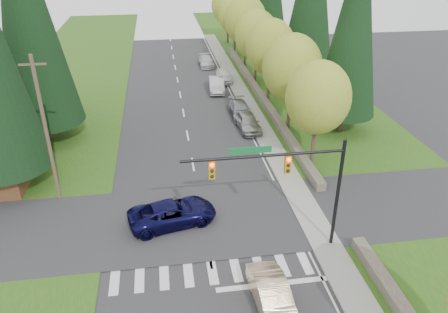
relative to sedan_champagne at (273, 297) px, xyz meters
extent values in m
cube|color=#255115|center=(10.43, 19.75, -0.71)|extent=(14.00, 110.00, 0.06)
cube|color=#255115|center=(-15.57, 19.75, -0.71)|extent=(14.00, 110.00, 0.06)
cube|color=#28282B|center=(-2.57, 7.75, -0.74)|extent=(120.00, 8.00, 0.10)
cube|color=gray|center=(4.33, 21.75, -0.68)|extent=(1.80, 80.00, 0.13)
cube|color=gray|center=(3.48, 21.75, -0.68)|extent=(0.20, 80.00, 0.13)
cube|color=#4C4438|center=(6.03, 29.75, -0.39)|extent=(0.70, 40.00, 0.70)
cylinder|color=black|center=(4.63, 4.25, 2.66)|extent=(0.20, 0.20, 6.80)
cylinder|color=black|center=(0.33, 4.25, 5.46)|extent=(8.60, 0.16, 0.16)
cube|color=#0C662D|center=(-0.37, 4.30, 5.81)|extent=(2.20, 0.04, 0.35)
cube|color=#BF8C0C|center=(1.63, 4.25, 4.86)|extent=(0.32, 0.24, 1.00)
sphere|color=#FF0C05|center=(1.63, 4.11, 5.21)|extent=(0.22, 0.22, 0.22)
cube|color=#BF8C0C|center=(-2.37, 4.25, 4.86)|extent=(0.32, 0.24, 1.00)
sphere|color=#FF0C05|center=(-2.37, 4.11, 5.21)|extent=(0.22, 0.22, 0.22)
cylinder|color=#473828|center=(-12.07, 11.75, 4.26)|extent=(0.24, 0.24, 10.00)
cube|color=#473828|center=(-12.07, 11.75, 8.66)|extent=(1.60, 0.10, 0.12)
cylinder|color=#38281C|center=(6.63, 13.75, 1.64)|extent=(0.32, 0.32, 4.76)
ellipsoid|color=olive|center=(6.63, 13.75, 4.87)|extent=(4.80, 4.80, 5.52)
cylinder|color=#38281C|center=(6.73, 20.75, 1.72)|extent=(0.32, 0.32, 4.93)
ellipsoid|color=olive|center=(6.73, 20.75, 5.07)|extent=(5.20, 5.20, 5.98)
cylinder|color=#38281C|center=(6.53, 27.75, 1.78)|extent=(0.32, 0.32, 5.04)
ellipsoid|color=olive|center=(6.53, 27.75, 5.20)|extent=(5.00, 5.00, 5.75)
cylinder|color=#38281C|center=(6.63, 34.75, 1.67)|extent=(0.32, 0.32, 4.82)
ellipsoid|color=olive|center=(6.63, 34.75, 4.94)|extent=(5.00, 5.00, 5.75)
cylinder|color=#38281C|center=(6.73, 41.75, 1.84)|extent=(0.32, 0.32, 5.15)
ellipsoid|color=olive|center=(6.73, 41.75, 5.33)|extent=(5.40, 5.40, 6.21)
cylinder|color=#38281C|center=(6.53, 48.75, 1.61)|extent=(0.32, 0.32, 4.70)
ellipsoid|color=olive|center=(6.53, 48.75, 4.80)|extent=(4.80, 4.80, 5.52)
cylinder|color=#38281C|center=(6.63, 55.75, 1.75)|extent=(0.32, 0.32, 4.98)
ellipsoid|color=olive|center=(6.63, 55.75, 5.13)|extent=(5.20, 5.20, 5.98)
cylinder|color=#38281C|center=(-15.57, 13.75, 0.26)|extent=(0.50, 0.50, 2.00)
cylinder|color=#38281C|center=(-14.57, 21.75, 0.26)|extent=(0.50, 0.50, 2.00)
cone|color=black|center=(-14.57, 21.75, 10.56)|extent=(6.46, 6.46, 19.00)
cylinder|color=#38281C|center=(-16.57, 27.75, 0.26)|extent=(0.50, 0.50, 2.00)
cone|color=black|center=(-16.57, 27.75, 9.56)|extent=(5.78, 5.78, 17.00)
cylinder|color=#38281C|center=(11.43, 19.75, 0.26)|extent=(0.50, 0.50, 2.00)
cone|color=black|center=(11.43, 19.75, 9.06)|extent=(5.44, 5.44, 16.00)
cylinder|color=#38281C|center=(12.43, 33.75, 0.26)|extent=(0.50, 0.50, 2.00)
cylinder|color=#38281C|center=(11.43, 47.75, 0.26)|extent=(0.50, 0.50, 2.00)
imported|color=beige|center=(0.00, 0.00, 0.00)|extent=(1.83, 4.58, 1.48)
imported|color=#0B0A36|center=(-4.46, 7.71, 0.02)|extent=(5.90, 3.68, 1.52)
imported|color=#9E9FA3|center=(3.03, 21.22, 0.04)|extent=(2.13, 4.69, 1.56)
imported|color=gray|center=(2.94, 24.45, -0.05)|extent=(1.95, 4.77, 1.38)
imported|color=#B0AFB4|center=(1.64, 32.30, 0.03)|extent=(2.06, 4.83, 1.55)
imported|color=white|center=(3.03, 35.75, -0.01)|extent=(1.86, 4.33, 1.46)
imported|color=silver|center=(1.63, 42.75, -0.09)|extent=(1.87, 4.49, 1.30)
camera|label=1|loc=(-4.63, -15.01, 15.77)|focal=35.00mm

